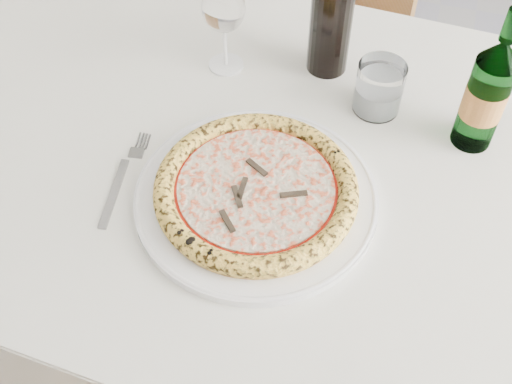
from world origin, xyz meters
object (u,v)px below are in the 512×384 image
wine_glass (224,10)px  beer_bottle (487,94)px  tumbler (379,91)px  wine_bottle (332,7)px  dining_table (273,188)px  pizza (256,189)px  plate (256,197)px

wine_glass → beer_bottle: beer_bottle is taller
wine_glass → tumbler: bearing=-6.7°
wine_glass → wine_bottle: (0.17, 0.05, 0.01)m
dining_table → pizza: 0.15m
pizza → beer_bottle: 0.37m
tumbler → wine_bottle: size_ratio=0.30×
beer_bottle → wine_bottle: size_ratio=0.85×
plate → pizza: 0.02m
wine_glass → tumbler: (0.27, -0.03, -0.08)m
wine_bottle → tumbler: bearing=-38.1°
plate → beer_bottle: size_ratio=1.46×
dining_table → tumbler: (0.14, 0.15, 0.13)m
tumbler → wine_bottle: 0.16m
dining_table → beer_bottle: beer_bottle is taller
dining_table → beer_bottle: size_ratio=6.12×
pizza → wine_bottle: wine_bottle is taller
dining_table → tumbler: size_ratio=17.05×
pizza → tumbler: tumbler is taller
dining_table → beer_bottle: bearing=21.6°
pizza → beer_bottle: (0.29, 0.22, 0.07)m
plate → wine_bottle: bearing=84.0°
wine_glass → wine_bottle: bearing=15.7°
pizza → wine_glass: size_ratio=1.83×
plate → pizza: size_ratio=1.20×
wine_glass → wine_bottle: size_ratio=0.56×
dining_table → wine_bottle: wine_bottle is taller
plate → wine_bottle: size_ratio=1.24×
dining_table → wine_glass: size_ratio=9.20×
pizza → tumbler: size_ratio=3.39×
tumbler → beer_bottle: beer_bottle is taller
beer_bottle → wine_bottle: 0.28m
plate → wine_glass: 0.33m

